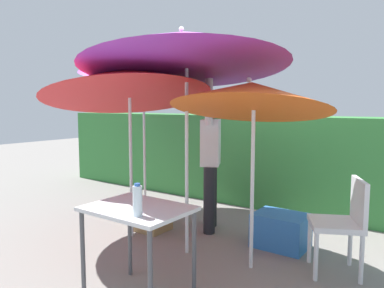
{
  "coord_description": "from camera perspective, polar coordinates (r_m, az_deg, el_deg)",
  "views": [
    {
      "loc": [
        2.48,
        -3.16,
        1.56
      ],
      "look_at": [
        0.0,
        0.3,
        1.1
      ],
      "focal_mm": 34.14,
      "sensor_mm": 36.0,
      "label": 1
    }
  ],
  "objects": [
    {
      "name": "ground_plane",
      "position": [
        4.31,
        -2.4,
        -15.06
      ],
      "size": [
        24.0,
        24.0,
        0.0
      ],
      "primitive_type": "plane",
      "color": "gray"
    },
    {
      "name": "hedge_row",
      "position": [
        5.86,
        10.17,
        -2.43
      ],
      "size": [
        8.0,
        0.7,
        1.39
      ],
      "primitive_type": "cube",
      "color": "#38843D",
      "rests_on": "ground_plane"
    },
    {
      "name": "umbrella_rainbow",
      "position": [
        3.42,
        9.25,
        7.36
      ],
      "size": [
        1.5,
        1.51,
        1.93
      ],
      "color": "silver",
      "rests_on": "ground_plane"
    },
    {
      "name": "umbrella_orange",
      "position": [
        4.27,
        -10.22,
        9.35
      ],
      "size": [
        1.98,
        1.94,
        2.24
      ],
      "color": "silver",
      "rests_on": "ground_plane"
    },
    {
      "name": "umbrella_yellow",
      "position": [
        5.39,
        -7.23,
        13.29
      ],
      "size": [
        1.99,
        1.95,
        2.7
      ],
      "color": "silver",
      "rests_on": "ground_plane"
    },
    {
      "name": "umbrella_navy",
      "position": [
        3.76,
        -1.25,
        14.48
      ],
      "size": [
        2.14,
        2.13,
        2.49
      ],
      "color": "silver",
      "rests_on": "ground_plane"
    },
    {
      "name": "person_vendor",
      "position": [
        4.5,
        2.92,
        -1.83
      ],
      "size": [
        0.36,
        0.53,
        1.88
      ],
      "color": "black",
      "rests_on": "ground_plane"
    },
    {
      "name": "chair_plastic",
      "position": [
        3.68,
        22.58,
        -10.85
      ],
      "size": [
        0.59,
        0.59,
        0.89
      ],
      "color": "silver",
      "rests_on": "ground_plane"
    },
    {
      "name": "cooler_box",
      "position": [
        4.23,
        13.71,
        -12.98
      ],
      "size": [
        0.56,
        0.43,
        0.37
      ],
      "primitive_type": "cube",
      "color": "#2D6BB7",
      "rests_on": "ground_plane"
    },
    {
      "name": "crate_cardboard",
      "position": [
        4.67,
        -6.42,
        -11.16
      ],
      "size": [
        0.41,
        0.36,
        0.34
      ],
      "primitive_type": "cube",
      "color": "#9E7A4C",
      "rests_on": "ground_plane"
    },
    {
      "name": "folding_table",
      "position": [
        2.97,
        -8.44,
        -11.43
      ],
      "size": [
        0.8,
        0.6,
        0.76
      ],
      "color": "#4C4C51",
      "rests_on": "ground_plane"
    },
    {
      "name": "bottle_water",
      "position": [
        2.68,
        -8.5,
        -8.72
      ],
      "size": [
        0.07,
        0.07,
        0.24
      ],
      "color": "silver",
      "rests_on": "folding_table"
    }
  ]
}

